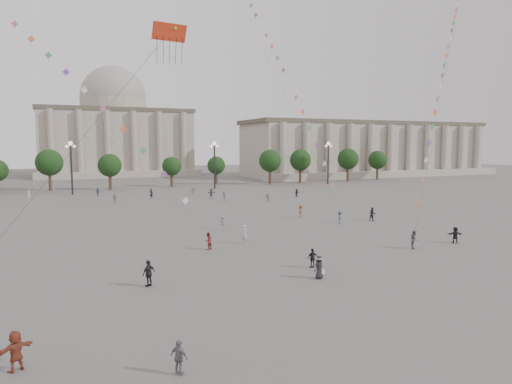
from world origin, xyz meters
name	(u,v)px	position (x,y,z in m)	size (l,w,h in m)	color
ground	(318,282)	(0.00, 0.00, 0.00)	(360.00, 360.00, 0.00)	#5C5957
hall_east	(368,149)	(75.00, 93.89, 8.43)	(84.00, 26.22, 17.20)	#ADA491
hall_central	(115,131)	(0.00, 129.22, 14.23)	(48.30, 34.30, 35.50)	#ADA491
tree_row	(141,165)	(0.00, 78.00, 5.39)	(137.12, 5.12, 8.00)	#3D2E1E
lamp_post_mid_west	(71,158)	(-15.00, 70.00, 7.35)	(2.00, 0.90, 10.65)	#262628
lamp_post_mid_east	(214,156)	(15.00, 70.00, 7.35)	(2.00, 0.90, 10.65)	#262628
lamp_post_far_east	(328,155)	(45.00, 70.00, 7.35)	(2.00, 0.90, 10.65)	#262628
person_crowd_0	(98,192)	(-10.52, 65.41, 0.80)	(0.94, 0.39, 1.60)	navy
person_crowd_3	(455,235)	(19.78, 5.83, 0.85)	(1.58, 0.50, 1.70)	black
person_crowd_4	(193,191)	(6.80, 58.98, 0.86)	(1.60, 0.51, 1.73)	#AEAEAA
person_crowd_6	(223,223)	(0.33, 22.16, 0.86)	(1.12, 0.64, 1.73)	slate
person_crowd_7	(268,197)	(16.63, 44.70, 0.75)	(1.39, 0.44, 1.50)	#AFB0AC
person_crowd_8	(301,211)	(13.22, 26.54, 0.86)	(1.11, 0.64, 1.72)	brown
person_crowd_9	(297,193)	(24.37, 48.33, 0.78)	(1.45, 0.46, 1.56)	black
person_crowd_10	(29,196)	(-22.41, 62.10, 0.92)	(0.67, 0.44, 1.84)	silver
person_crowd_12	(211,193)	(8.63, 52.65, 0.93)	(1.73, 0.55, 1.86)	slate
person_crowd_13	(244,234)	(-0.09, 14.24, 0.96)	(0.70, 0.46, 1.93)	beige
person_crowd_16	(115,198)	(-8.61, 53.25, 0.77)	(0.90, 0.37, 1.53)	slate
person_crowd_18	(373,214)	(20.41, 20.11, 0.92)	(0.89, 0.70, 1.84)	black
person_crowd_19	(151,194)	(-1.76, 56.49, 0.95)	(0.69, 0.45, 1.90)	black
person_crowd_20	(224,196)	(9.51, 47.94, 0.87)	(1.13, 0.65, 1.74)	slate
tourist_1	(313,258)	(1.65, 3.55, 0.80)	(0.94, 0.39, 1.60)	black
tourist_2	(16,351)	(-19.28, -6.09, 0.93)	(1.73, 0.55, 1.86)	brown
tourist_3	(179,357)	(-12.64, -9.32, 0.80)	(0.94, 0.39, 1.60)	slate
tourist_4	(149,273)	(-11.61, 3.87, 0.96)	(1.12, 0.47, 1.91)	black
kite_flyer_0	(208,241)	(-4.30, 13.15, 0.84)	(0.81, 0.63, 1.67)	maroon
kite_flyer_1	(340,218)	(15.29, 20.03, 0.82)	(1.06, 0.61, 1.64)	navy
kite_flyer_2	(414,239)	(14.21, 5.60, 0.90)	(0.88, 0.68, 1.80)	#58575C
hat_person	(319,267)	(0.54, 0.69, 0.91)	(1.01, 0.85, 1.76)	black
dragon_kite	(167,46)	(-10.60, 1.08, 16.27)	(7.33, 3.28, 20.66)	red
kite_train_mid	(256,21)	(13.25, 42.26, 30.09)	(4.52, 41.42, 67.12)	#3F3F3F
kite_train_east	(449,47)	(34.94, 22.51, 23.92)	(39.02, 31.47, 65.43)	#3F3F3F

